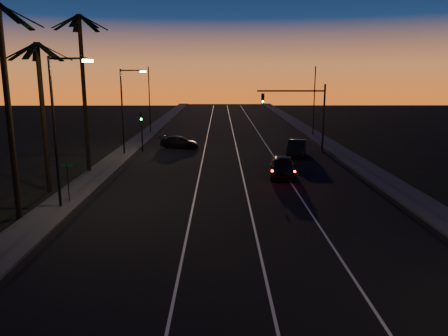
{
  "coord_description": "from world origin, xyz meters",
  "views": [
    {
      "loc": [
        -1.31,
        -5.46,
        7.97
      ],
      "look_at": [
        -1.08,
        20.02,
        2.49
      ],
      "focal_mm": 35.0,
      "sensor_mm": 36.0,
      "label": 1
    }
  ],
  "objects_px": {
    "signal_mast": "(301,106)",
    "right_car": "(297,148)",
    "cross_car": "(180,142)",
    "lead_car": "(283,167)"
  },
  "relations": [
    {
      "from": "signal_mast",
      "to": "right_car",
      "type": "distance_m",
      "value": 4.93
    },
    {
      "from": "signal_mast",
      "to": "cross_car",
      "type": "bearing_deg",
      "value": 170.38
    },
    {
      "from": "lead_car",
      "to": "cross_car",
      "type": "distance_m",
      "value": 16.83
    },
    {
      "from": "signal_mast",
      "to": "lead_car",
      "type": "distance_m",
      "value": 12.88
    },
    {
      "from": "right_car",
      "to": "cross_car",
      "type": "distance_m",
      "value": 13.07
    },
    {
      "from": "lead_car",
      "to": "right_car",
      "type": "relative_size",
      "value": 1.09
    },
    {
      "from": "right_car",
      "to": "cross_car",
      "type": "xyz_separation_m",
      "value": [
        -12.08,
        4.97,
        -0.16
      ]
    },
    {
      "from": "lead_car",
      "to": "right_car",
      "type": "bearing_deg",
      "value": 73.54
    },
    {
      "from": "signal_mast",
      "to": "cross_car",
      "type": "xyz_separation_m",
      "value": [
        -12.93,
        2.19,
        -4.14
      ]
    },
    {
      "from": "signal_mast",
      "to": "cross_car",
      "type": "relative_size",
      "value": 1.51
    }
  ]
}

